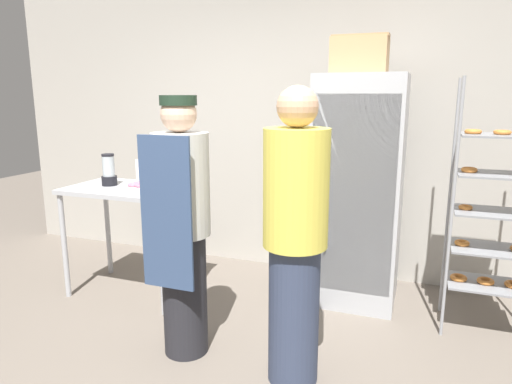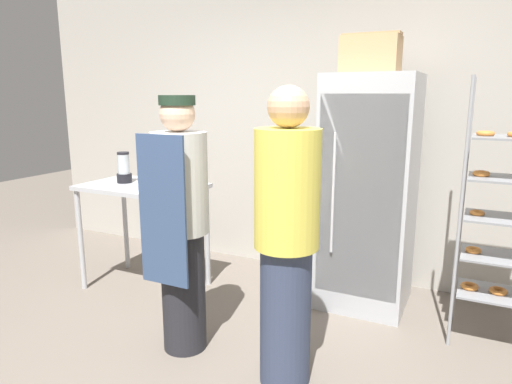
# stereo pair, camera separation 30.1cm
# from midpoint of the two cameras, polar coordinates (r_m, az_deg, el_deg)

# --- Properties ---
(back_wall) EXTENTS (6.40, 0.12, 3.02)m
(back_wall) POSITION_cam_midpoint_polar(r_m,az_deg,el_deg) (4.33, 3.96, 9.83)
(back_wall) COLOR #ADA89E
(back_wall) RESTS_ON ground_plane
(refrigerator) EXTENTS (0.67, 0.68, 1.83)m
(refrigerator) POSITION_cam_midpoint_polar(r_m,az_deg,el_deg) (3.73, 10.39, 0.08)
(refrigerator) COLOR #ADAFB5
(refrigerator) RESTS_ON ground_plane
(baking_rack) EXTENTS (0.57, 0.42, 1.80)m
(baking_rack) POSITION_cam_midpoint_polar(r_m,az_deg,el_deg) (3.49, 25.40, -2.33)
(baking_rack) COLOR #93969B
(baking_rack) RESTS_ON ground_plane
(prep_counter) EXTENTS (1.02, 0.64, 0.93)m
(prep_counter) POSITION_cam_midpoint_polar(r_m,az_deg,el_deg) (3.99, -17.63, -1.18)
(prep_counter) COLOR #ADAFB5
(prep_counter) RESTS_ON ground_plane
(donut_box) EXTENTS (0.26, 0.20, 0.24)m
(donut_box) POSITION_cam_midpoint_polar(r_m,az_deg,el_deg) (3.72, -16.16, 0.65)
(donut_box) COLOR white
(donut_box) RESTS_ON prep_counter
(blender_pitcher) EXTENTS (0.13, 0.13, 0.27)m
(blender_pitcher) POSITION_cam_midpoint_polar(r_m,az_deg,el_deg) (4.08, -19.96, 2.43)
(blender_pitcher) COLOR black
(blender_pitcher) RESTS_ON prep_counter
(cardboard_storage_box) EXTENTS (0.43, 0.27, 0.29)m
(cardboard_storage_box) POSITION_cam_midpoint_polar(r_m,az_deg,el_deg) (3.67, 10.47, 16.49)
(cardboard_storage_box) COLOR tan
(cardboard_storage_box) RESTS_ON refrigerator
(person_baker) EXTENTS (0.35, 0.37, 1.68)m
(person_baker) POSITION_cam_midpoint_polar(r_m,az_deg,el_deg) (2.94, -12.15, -4.12)
(person_baker) COLOR #232328
(person_baker) RESTS_ON ground_plane
(person_customer) EXTENTS (0.37, 0.37, 1.73)m
(person_customer) POSITION_cam_midpoint_polar(r_m,az_deg,el_deg) (2.59, 1.58, -5.84)
(person_customer) COLOR #333D56
(person_customer) RESTS_ON ground_plane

